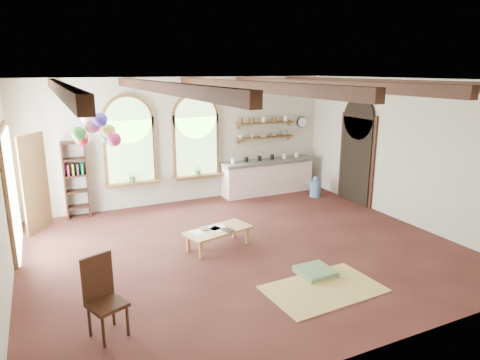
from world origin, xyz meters
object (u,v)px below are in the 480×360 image
coffee_table (218,231)px  side_chair (107,313)px  kitchen_counter (267,176)px  balloon_cluster (97,130)px

coffee_table → side_chair: (-2.41, -2.03, -0.02)m
kitchen_counter → side_chair: side_chair is taller
kitchen_counter → side_chair: bearing=-135.8°
balloon_cluster → side_chair: bearing=-98.0°
side_chair → coffee_table: bearing=40.2°
side_chair → balloon_cluster: 3.52m
side_chair → balloon_cluster: (0.40, 2.86, 2.01)m
kitchen_counter → coffee_table: 4.00m
kitchen_counter → coffee_table: size_ratio=1.91×
kitchen_counter → balloon_cluster: balloon_cluster is taller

